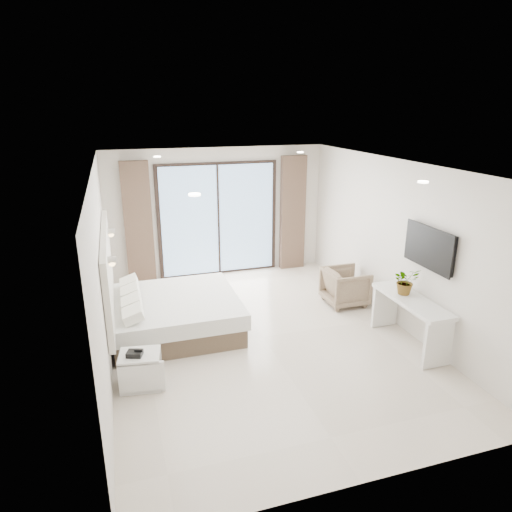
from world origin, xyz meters
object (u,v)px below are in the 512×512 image
at_px(nightstand, 141,370).
at_px(console_desk, 410,312).
at_px(bed, 174,314).
at_px(armchair, 346,285).

distance_m(nightstand, console_desk, 3.98).
relative_size(nightstand, console_desk, 0.39).
xyz_separation_m(bed, console_desk, (3.35, -1.54, 0.26)).
relative_size(nightstand, armchair, 0.78).
bearing_deg(console_desk, nightstand, 178.56).
relative_size(console_desk, armchair, 1.99).
bearing_deg(console_desk, bed, 155.28).
xyz_separation_m(bed, nightstand, (-0.62, -1.44, -0.06)).
bearing_deg(console_desk, armchair, 96.49).
height_order(bed, nightstand, bed).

